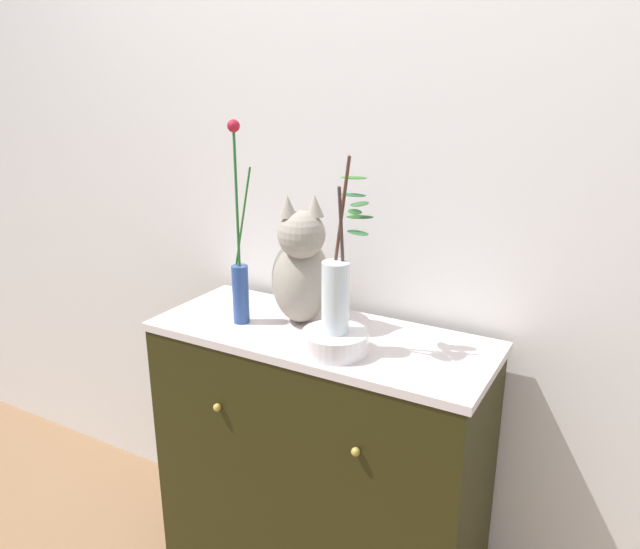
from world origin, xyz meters
TOP-DOWN VIEW (x-y plane):
  - wall_back at (0.00, 0.28)m, footprint 4.40×0.08m
  - sideboard at (0.00, -0.00)m, footprint 1.03×0.43m
  - cat_sitting at (-0.09, 0.05)m, footprint 0.32×0.41m
  - vase_slim_green at (-0.25, -0.05)m, footprint 0.08×0.05m
  - bowl_porcelain at (0.10, -0.10)m, footprint 0.18×0.18m
  - vase_glass_clear at (0.11, -0.09)m, footprint 0.14×0.13m

SIDE VIEW (x-z plane):
  - sideboard at x=0.00m, z-range 0.00..0.94m
  - bowl_porcelain at x=0.10m, z-range 0.94..1.00m
  - vase_slim_green at x=-0.25m, z-range 0.79..1.40m
  - cat_sitting at x=-0.09m, z-range 0.91..1.31m
  - vase_glass_clear at x=0.11m, z-range 0.89..1.36m
  - wall_back at x=0.00m, z-range 0.00..2.60m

